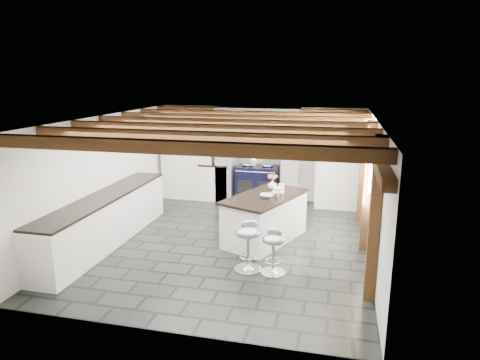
% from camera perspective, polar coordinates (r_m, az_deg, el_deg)
% --- Properties ---
extents(ground, '(6.00, 6.00, 0.00)m').
position_cam_1_polar(ground, '(8.11, -1.35, -8.19)').
color(ground, black).
rests_on(ground, ground).
extents(room_shell, '(6.00, 6.03, 6.00)m').
position_cam_1_polar(room_shell, '(9.26, -2.83, 1.49)').
color(room_shell, silver).
rests_on(room_shell, ground).
extents(range_cooker, '(1.00, 0.63, 0.99)m').
position_cam_1_polar(range_cooker, '(10.46, 2.33, -0.45)').
color(range_cooker, black).
rests_on(range_cooker, ground).
extents(kitchen_island, '(1.53, 1.99, 1.17)m').
position_cam_1_polar(kitchen_island, '(8.04, 3.38, -5.00)').
color(kitchen_island, white).
rests_on(kitchen_island, ground).
extents(bar_stool_near, '(0.40, 0.40, 0.73)m').
position_cam_1_polar(bar_stool_near, '(6.73, 4.49, -8.83)').
color(bar_stool_near, silver).
rests_on(bar_stool_near, ground).
extents(bar_stool_far, '(0.52, 0.52, 0.82)m').
position_cam_1_polar(bar_stool_far, '(6.80, 1.07, -8.02)').
color(bar_stool_far, silver).
rests_on(bar_stool_far, ground).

